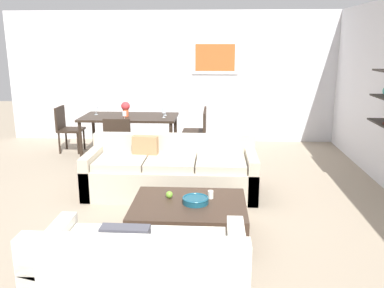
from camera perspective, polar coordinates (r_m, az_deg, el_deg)
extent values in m
plane|color=gray|center=(5.49, -2.48, -8.09)|extent=(18.00, 18.00, 0.00)
cube|color=silver|center=(8.62, 1.83, 9.34)|extent=(8.40, 0.06, 2.70)
cube|color=white|center=(8.55, 3.26, 12.03)|extent=(0.96, 0.02, 0.68)
cube|color=#E55926|center=(8.53, 3.26, 12.03)|extent=(0.81, 0.01, 0.54)
cube|color=#B2A893|center=(5.71, -2.90, -4.97)|extent=(2.35, 0.90, 0.42)
cube|color=#B2A893|center=(5.95, -2.57, -0.25)|extent=(2.35, 0.16, 0.36)
cube|color=#B2A893|center=(5.90, -13.66, -3.80)|extent=(0.14, 0.90, 0.60)
cube|color=#B2A893|center=(5.67, 8.27, -4.28)|extent=(0.14, 0.90, 0.60)
cube|color=#B2A893|center=(5.70, -9.88, -2.44)|extent=(0.67, 0.70, 0.10)
cube|color=#B2A893|center=(5.59, -2.98, -2.59)|extent=(0.67, 0.70, 0.10)
cube|color=#B2A893|center=(5.56, 4.11, -2.71)|extent=(0.67, 0.70, 0.10)
cube|color=#99724C|center=(5.83, -6.56, -0.63)|extent=(0.37, 0.16, 0.36)
cube|color=silver|center=(3.47, -6.80, -18.64)|extent=(1.62, 0.90, 0.42)
cube|color=silver|center=(2.95, -8.32, -16.14)|extent=(1.62, 0.16, 0.36)
cube|color=silver|center=(3.38, 6.26, -17.78)|extent=(0.14, 0.90, 0.60)
cube|color=silver|center=(3.61, -18.97, -16.23)|extent=(0.14, 0.90, 0.60)
cube|color=silver|center=(3.33, -0.92, -14.82)|extent=(0.65, 0.70, 0.10)
cube|color=silver|center=(3.44, -12.49, -14.16)|extent=(0.65, 0.70, 0.10)
cube|color=#4C4C56|center=(3.12, -9.27, -14.37)|extent=(0.36, 0.12, 0.36)
cube|color=#38281E|center=(4.53, -0.43, -10.50)|extent=(1.24, 0.96, 0.38)
cylinder|color=navy|center=(4.44, 0.50, -7.96)|extent=(0.28, 0.28, 0.06)
torus|color=navy|center=(4.43, 0.50, -7.60)|extent=(0.29, 0.29, 0.02)
cylinder|color=silver|center=(4.57, 2.63, -7.11)|extent=(0.06, 0.06, 0.09)
sphere|color=#669E2D|center=(4.58, -3.21, -7.12)|extent=(0.08, 0.08, 0.08)
cube|color=black|center=(7.57, -8.79, 3.75)|extent=(1.74, 0.92, 0.04)
cylinder|color=black|center=(7.48, -15.38, 0.35)|extent=(0.06, 0.06, 0.71)
cylinder|color=black|center=(7.13, -2.97, 0.18)|extent=(0.06, 0.06, 0.71)
cylinder|color=black|center=(8.22, -13.64, 1.68)|extent=(0.06, 0.06, 0.71)
cylinder|color=black|center=(7.90, -2.34, 1.58)|extent=(0.06, 0.06, 0.71)
cube|color=black|center=(7.27, 0.17, 1.07)|extent=(0.44, 0.44, 0.04)
cube|color=black|center=(7.21, 1.76, 2.87)|extent=(0.04, 0.44, 0.43)
cylinder|color=black|center=(7.51, -1.13, -0.27)|extent=(0.04, 0.04, 0.41)
cylinder|color=black|center=(7.16, -1.35, -0.99)|extent=(0.04, 0.04, 0.41)
cylinder|color=black|center=(7.49, 1.62, -0.31)|extent=(0.04, 0.04, 0.41)
cylinder|color=black|center=(7.14, 1.53, -1.03)|extent=(0.04, 0.04, 0.41)
cube|color=black|center=(7.67, 0.34, 1.77)|extent=(0.44, 0.44, 0.04)
cube|color=black|center=(7.62, 1.85, 3.48)|extent=(0.04, 0.44, 0.43)
cylinder|color=black|center=(7.91, -0.89, 0.48)|extent=(0.04, 0.04, 0.41)
cylinder|color=black|center=(7.56, -1.10, -0.17)|extent=(0.04, 0.04, 0.41)
cylinder|color=black|center=(7.89, 1.71, 0.44)|extent=(0.04, 0.04, 0.41)
cylinder|color=black|center=(7.54, 1.63, -0.21)|extent=(0.04, 0.04, 0.41)
cube|color=black|center=(6.89, -10.03, 0.11)|extent=(0.44, 0.44, 0.04)
cube|color=black|center=(6.65, -10.50, 1.65)|extent=(0.44, 0.04, 0.43)
cylinder|color=black|center=(7.08, -8.20, -1.32)|extent=(0.04, 0.04, 0.41)
cylinder|color=black|center=(7.16, -11.02, -1.27)|extent=(0.04, 0.04, 0.41)
cylinder|color=black|center=(6.74, -8.80, -2.14)|extent=(0.04, 0.04, 0.41)
cylinder|color=black|center=(6.82, -11.76, -2.07)|extent=(0.04, 0.04, 0.41)
cube|color=black|center=(8.15, -16.61, 1.91)|extent=(0.44, 0.44, 0.04)
cube|color=black|center=(8.17, -18.05, 3.53)|extent=(0.04, 0.44, 0.43)
cylinder|color=black|center=(7.97, -15.71, 0.05)|extent=(0.04, 0.04, 0.41)
cylinder|color=black|center=(8.30, -14.92, 0.66)|extent=(0.04, 0.04, 0.41)
cylinder|color=black|center=(8.10, -18.12, 0.09)|extent=(0.04, 0.04, 0.41)
cylinder|color=black|center=(8.42, -17.25, 0.69)|extent=(0.04, 0.04, 0.41)
cylinder|color=silver|center=(7.56, -3.75, 4.06)|extent=(0.06, 0.06, 0.01)
cylinder|color=silver|center=(7.56, -3.76, 4.32)|extent=(0.01, 0.01, 0.06)
cylinder|color=silver|center=(7.55, -3.77, 4.90)|extent=(0.07, 0.07, 0.09)
cylinder|color=silver|center=(7.34, -3.97, 3.75)|extent=(0.06, 0.06, 0.01)
cylinder|color=silver|center=(7.34, -3.98, 4.08)|extent=(0.01, 0.01, 0.08)
cylinder|color=silver|center=(7.32, -3.99, 4.76)|extent=(0.07, 0.07, 0.10)
cylinder|color=silver|center=(7.83, -13.31, 4.06)|extent=(0.06, 0.06, 0.01)
cylinder|color=silver|center=(7.83, -13.33, 4.37)|extent=(0.01, 0.01, 0.08)
cylinder|color=silver|center=(7.81, -13.37, 4.97)|extent=(0.08, 0.08, 0.08)
cylinder|color=silver|center=(7.18, -9.45, 3.35)|extent=(0.06, 0.06, 0.01)
cylinder|color=silver|center=(7.17, -9.46, 3.65)|extent=(0.01, 0.01, 0.07)
cylinder|color=silver|center=(7.16, -9.49, 4.24)|extent=(0.07, 0.07, 0.08)
cylinder|color=#D85933|center=(7.55, -9.28, 4.35)|extent=(0.11, 0.11, 0.13)
sphere|color=red|center=(7.53, -9.32, 5.28)|extent=(0.16, 0.16, 0.16)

